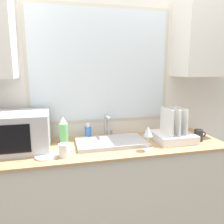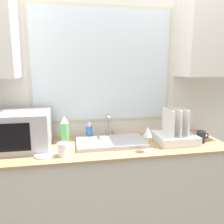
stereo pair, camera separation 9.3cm
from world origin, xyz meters
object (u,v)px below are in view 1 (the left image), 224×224
(mug_near_sink, at_px, (65,150))
(faucet, at_px, (107,124))
(microwave, at_px, (17,131))
(wine_glass, at_px, (148,132))
(spray_bottle, at_px, (63,130))
(dish_rack, at_px, (173,134))
(soap_bottle, at_px, (88,132))

(mug_near_sink, bearing_deg, faucet, 42.63)
(microwave, height_order, wine_glass, microwave)
(microwave, bearing_deg, spray_bottle, 11.55)
(dish_rack, height_order, mug_near_sink, dish_rack)
(microwave, bearing_deg, faucet, 9.78)
(soap_bottle, height_order, wine_glass, wine_glass)
(faucet, distance_m, spray_bottle, 0.39)
(faucet, xyz_separation_m, microwave, (-0.74, -0.13, 0.02))
(spray_bottle, distance_m, wine_glass, 0.70)
(spray_bottle, distance_m, soap_bottle, 0.23)
(mug_near_sink, bearing_deg, wine_glass, -2.01)
(faucet, height_order, dish_rack, dish_rack)
(dish_rack, bearing_deg, microwave, 175.88)
(dish_rack, bearing_deg, soap_bottle, 162.57)
(faucet, bearing_deg, wine_glass, -58.11)
(mug_near_sink, height_order, wine_glass, wine_glass)
(dish_rack, height_order, soap_bottle, dish_rack)
(dish_rack, xyz_separation_m, mug_near_sink, (-0.93, -0.14, -0.02))
(dish_rack, height_order, wine_glass, dish_rack)
(dish_rack, bearing_deg, spray_bottle, 170.05)
(wine_glass, bearing_deg, mug_near_sink, 177.99)
(microwave, height_order, mug_near_sink, microwave)
(wine_glass, bearing_deg, microwave, 165.39)
(microwave, distance_m, mug_near_sink, 0.43)
(faucet, relative_size, soap_bottle, 1.48)
(microwave, bearing_deg, wine_glass, -14.61)
(spray_bottle, distance_m, mug_near_sink, 0.31)
(mug_near_sink, xyz_separation_m, wine_glass, (0.63, -0.02, 0.10))
(soap_bottle, distance_m, wine_glass, 0.57)
(faucet, xyz_separation_m, soap_bottle, (-0.17, 0.01, -0.07))
(microwave, relative_size, mug_near_sink, 4.10)
(wine_glass, bearing_deg, dish_rack, 27.87)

